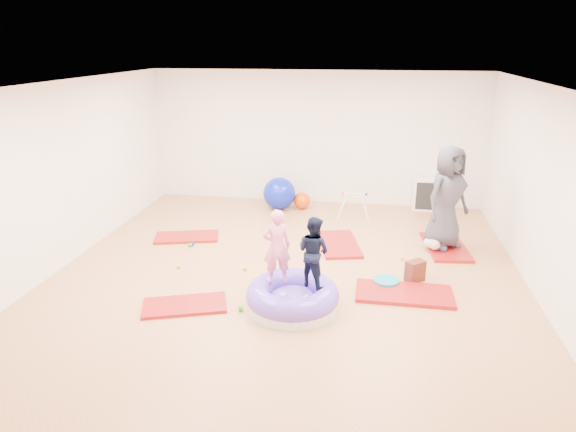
# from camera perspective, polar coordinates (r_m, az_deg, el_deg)

# --- Properties ---
(room) EXTENTS (7.01, 8.01, 2.81)m
(room) POSITION_cam_1_polar(r_m,az_deg,el_deg) (7.15, -0.39, 3.03)
(room) COLOR #C47542
(room) RESTS_ON ground
(gym_mat_front_left) EXTENTS (1.21, 0.87, 0.05)m
(gym_mat_front_left) POSITION_cam_1_polar(r_m,az_deg,el_deg) (7.05, -11.41, -9.71)
(gym_mat_front_left) COLOR #9C1F0D
(gym_mat_front_left) RESTS_ON ground
(gym_mat_mid_left) EXTENTS (1.22, 0.83, 0.05)m
(gym_mat_mid_left) POSITION_cam_1_polar(r_m,az_deg,el_deg) (9.37, -11.19, -2.30)
(gym_mat_mid_left) COLOR #9C1F0D
(gym_mat_mid_left) RESTS_ON ground
(gym_mat_center_back) EXTENTS (0.88, 1.34, 0.05)m
(gym_mat_center_back) POSITION_cam_1_polar(r_m,az_deg,el_deg) (8.92, 5.69, -3.12)
(gym_mat_center_back) COLOR #9C1F0D
(gym_mat_center_back) RESTS_ON ground
(gym_mat_right) EXTENTS (1.33, 0.67, 0.06)m
(gym_mat_right) POSITION_cam_1_polar(r_m,az_deg,el_deg) (7.38, 12.79, -8.41)
(gym_mat_right) COLOR #9C1F0D
(gym_mat_right) RESTS_ON ground
(gym_mat_rear_right) EXTENTS (0.77, 1.33, 0.05)m
(gym_mat_rear_right) POSITION_cam_1_polar(r_m,az_deg,el_deg) (9.16, 17.10, -3.29)
(gym_mat_rear_right) COLOR #9C1F0D
(gym_mat_rear_right) RESTS_ON ground
(inflatable_cushion) EXTENTS (1.23, 1.23, 0.39)m
(inflatable_cushion) POSITION_cam_1_polar(r_m,az_deg,el_deg) (6.84, 0.50, -9.02)
(inflatable_cushion) COLOR silver
(inflatable_cushion) RESTS_ON ground
(child_pink) EXTENTS (0.43, 0.36, 1.02)m
(child_pink) POSITION_cam_1_polar(r_m,az_deg,el_deg) (6.66, -1.26, -3.04)
(child_pink) COLOR pink
(child_pink) RESTS_ON inflatable_cushion
(child_navy) EXTENTS (0.58, 0.55, 0.95)m
(child_navy) POSITION_cam_1_polar(r_m,az_deg,el_deg) (6.60, 2.85, -3.59)
(child_navy) COLOR black
(child_navy) RESTS_ON inflatable_cushion
(adult_caregiver) EXTENTS (1.00, 0.97, 1.73)m
(adult_caregiver) POSITION_cam_1_polar(r_m,az_deg,el_deg) (8.84, 17.26, 2.01)
(adult_caregiver) COLOR #3B3943
(adult_caregiver) RESTS_ON gym_mat_rear_right
(infant) EXTENTS (0.35, 0.35, 0.20)m
(infant) POSITION_cam_1_polar(r_m,az_deg,el_deg) (8.89, 15.91, -2.94)
(infant) COLOR #ADC7D0
(infant) RESTS_ON gym_mat_rear_right
(ball_pit_balls) EXTENTS (3.64, 2.13, 0.07)m
(ball_pit_balls) POSITION_cam_1_polar(r_m,az_deg,el_deg) (8.15, -5.27, -5.24)
(ball_pit_balls) COLOR gold
(ball_pit_balls) RESTS_ON ground
(exercise_ball_blue) EXTENTS (0.68, 0.68, 0.68)m
(exercise_ball_blue) POSITION_cam_1_polar(r_m,az_deg,el_deg) (10.72, -0.97, 2.54)
(exercise_ball_blue) COLOR #0D1CB3
(exercise_ball_blue) RESTS_ON ground
(exercise_ball_orange) EXTENTS (0.35, 0.35, 0.35)m
(exercise_ball_orange) POSITION_cam_1_polar(r_m,az_deg,el_deg) (10.77, 1.56, 1.72)
(exercise_ball_orange) COLOR #DD3F03
(exercise_ball_orange) RESTS_ON ground
(infant_play_gym) EXTENTS (0.62, 0.59, 0.48)m
(infant_play_gym) POSITION_cam_1_polar(r_m,az_deg,el_deg) (10.37, 7.38, 1.70)
(infant_play_gym) COLOR white
(infant_play_gym) RESTS_ON ground
(cube_shelf) EXTENTS (0.67, 0.33, 0.67)m
(cube_shelf) POSITION_cam_1_polar(r_m,az_deg,el_deg) (11.06, 15.45, 2.33)
(cube_shelf) COLOR white
(cube_shelf) RESTS_ON ground
(balance_disc) EXTENTS (0.37, 0.37, 0.08)m
(balance_disc) POSITION_cam_1_polar(r_m,az_deg,el_deg) (7.62, 10.86, -7.22)
(balance_disc) COLOR teal
(balance_disc) RESTS_ON ground
(backpack) EXTENTS (0.32, 0.30, 0.31)m
(backpack) POSITION_cam_1_polar(r_m,az_deg,el_deg) (7.78, 13.94, -5.95)
(backpack) COLOR maroon
(backpack) RESTS_ON ground
(yellow_toy) EXTENTS (0.18, 0.18, 0.03)m
(yellow_toy) POSITION_cam_1_polar(r_m,az_deg,el_deg) (7.24, -14.05, -9.18)
(yellow_toy) COLOR gold
(yellow_toy) RESTS_ON ground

